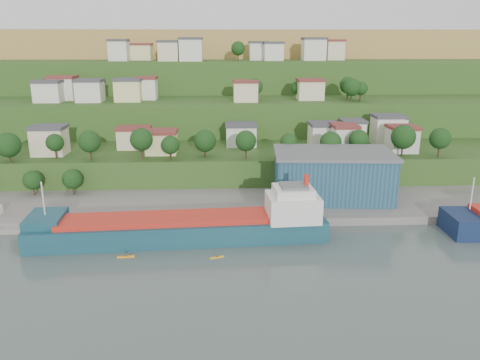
{
  "coord_description": "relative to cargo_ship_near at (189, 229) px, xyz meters",
  "views": [
    {
      "loc": [
        3.54,
        -88.44,
        42.45
      ],
      "look_at": [
        7.97,
        15.0,
        11.88
      ],
      "focal_mm": 35.0,
      "sensor_mm": 36.0,
      "label": 1
    }
  ],
  "objects": [
    {
      "name": "ground",
      "position": [
        3.63,
        -8.31,
        -2.68
      ],
      "size": [
        500.0,
        500.0,
        0.0
      ],
      "primitive_type": "plane",
      "color": "#414F49",
      "rests_on": "ground"
    },
    {
      "name": "quay",
      "position": [
        23.63,
        19.69,
        -2.68
      ],
      "size": [
        220.0,
        26.0,
        4.0
      ],
      "primitive_type": "cube",
      "color": "slate",
      "rests_on": "ground"
    },
    {
      "name": "hillside",
      "position": [
        3.65,
        160.36,
        -2.59
      ],
      "size": [
        360.0,
        211.41,
        96.0
      ],
      "color": "#284719",
      "rests_on": "ground"
    },
    {
      "name": "cargo_ship_near",
      "position": [
        0.0,
        0.0,
        0.0
      ],
      "size": [
        65.75,
        14.15,
        16.76
      ],
      "rotation": [
        0.0,
        0.0,
        0.06
      ],
      "color": "#133847",
      "rests_on": "ground"
    },
    {
      "name": "warehouse",
      "position": [
        37.0,
        22.37,
        5.76
      ],
      "size": [
        32.24,
        21.09,
        12.8
      ],
      "rotation": [
        0.0,
        0.0,
        -0.07
      ],
      "color": "navy",
      "rests_on": "quay"
    },
    {
      "name": "dinghy",
      "position": [
        -43.37,
        10.44,
        -1.08
      ],
      "size": [
        4.25,
        2.77,
        0.8
      ],
      "primitive_type": "cube",
      "rotation": [
        0.0,
        0.0,
        -0.35
      ],
      "color": "silver",
      "rests_on": "pebble_beach"
    },
    {
      "name": "kayak_orange",
      "position": [
        -12.51,
        -8.18,
        -2.42
      ],
      "size": [
        3.58,
        0.99,
        0.88
      ],
      "rotation": [
        0.0,
        0.0,
        0.11
      ],
      "color": "orange",
      "rests_on": "ground"
    },
    {
      "name": "kayak_yellow",
      "position": [
        6.19,
        -9.22,
        -2.46
      ],
      "size": [
        3.0,
        1.34,
        0.74
      ],
      "rotation": [
        0.0,
        0.0,
        0.29
      ],
      "color": "gold",
      "rests_on": "ground"
    }
  ]
}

